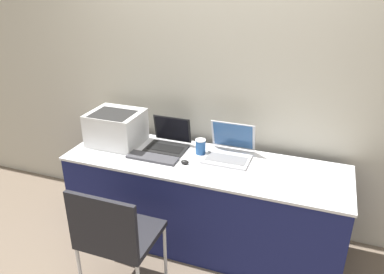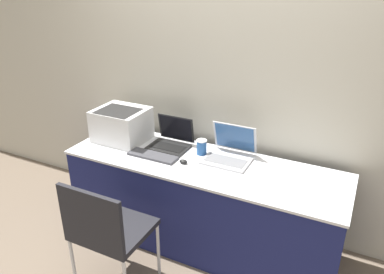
{
  "view_description": "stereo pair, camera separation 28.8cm",
  "coord_description": "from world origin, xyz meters",
  "px_view_note": "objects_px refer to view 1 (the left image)",
  "views": [
    {
      "loc": [
        0.8,
        -2.11,
        2.11
      ],
      "look_at": [
        -0.11,
        0.36,
        0.93
      ],
      "focal_mm": 35.0,
      "sensor_mm": 36.0,
      "label": 1
    },
    {
      "loc": [
        1.07,
        -2.0,
        2.11
      ],
      "look_at": [
        -0.11,
        0.36,
        0.93
      ],
      "focal_mm": 35.0,
      "sensor_mm": 36.0,
      "label": 2
    }
  ],
  "objects_px": {
    "laptop_right": "(229,150)",
    "chair": "(115,233)",
    "coffee_cup": "(201,147)",
    "laptop_left": "(168,141)",
    "printer": "(116,127)",
    "mouse": "(185,162)",
    "external_keyboard": "(152,158)"
  },
  "relations": [
    {
      "from": "laptop_right",
      "to": "chair",
      "type": "xyz_separation_m",
      "value": [
        -0.51,
        -0.92,
        -0.27
      ]
    },
    {
      "from": "coffee_cup",
      "to": "laptop_left",
      "type": "bearing_deg",
      "value": 176.33
    },
    {
      "from": "coffee_cup",
      "to": "laptop_right",
      "type": "bearing_deg",
      "value": 5.16
    },
    {
      "from": "printer",
      "to": "laptop_left",
      "type": "height_order",
      "value": "printer"
    },
    {
      "from": "printer",
      "to": "laptop_right",
      "type": "height_order",
      "value": "printer"
    },
    {
      "from": "laptop_left",
      "to": "coffee_cup",
      "type": "bearing_deg",
      "value": -3.67
    },
    {
      "from": "laptop_right",
      "to": "mouse",
      "type": "distance_m",
      "value": 0.37
    },
    {
      "from": "laptop_right",
      "to": "mouse",
      "type": "bearing_deg",
      "value": -140.97
    },
    {
      "from": "laptop_right",
      "to": "external_keyboard",
      "type": "distance_m",
      "value": 0.61
    },
    {
      "from": "laptop_right",
      "to": "chair",
      "type": "distance_m",
      "value": 1.08
    },
    {
      "from": "printer",
      "to": "chair",
      "type": "height_order",
      "value": "printer"
    },
    {
      "from": "mouse",
      "to": "laptop_right",
      "type": "bearing_deg",
      "value": 39.03
    },
    {
      "from": "external_keyboard",
      "to": "mouse",
      "type": "relative_size",
      "value": 6.36
    },
    {
      "from": "external_keyboard",
      "to": "chair",
      "type": "height_order",
      "value": "chair"
    },
    {
      "from": "external_keyboard",
      "to": "chair",
      "type": "xyz_separation_m",
      "value": [
        0.05,
        -0.67,
        -0.22
      ]
    },
    {
      "from": "printer",
      "to": "laptop_left",
      "type": "relative_size",
      "value": 1.29
    },
    {
      "from": "external_keyboard",
      "to": "laptop_left",
      "type": "bearing_deg",
      "value": 81.99
    },
    {
      "from": "laptop_right",
      "to": "chair",
      "type": "bearing_deg",
      "value": -119.0
    },
    {
      "from": "printer",
      "to": "chair",
      "type": "xyz_separation_m",
      "value": [
        0.46,
        -0.84,
        -0.36
      ]
    },
    {
      "from": "coffee_cup",
      "to": "chair",
      "type": "height_order",
      "value": "chair"
    },
    {
      "from": "laptop_right",
      "to": "coffee_cup",
      "type": "xyz_separation_m",
      "value": [
        -0.23,
        -0.02,
        0.0
      ]
    },
    {
      "from": "mouse",
      "to": "laptop_left",
      "type": "bearing_deg",
      "value": 135.79
    },
    {
      "from": "printer",
      "to": "coffee_cup",
      "type": "distance_m",
      "value": 0.74
    },
    {
      "from": "coffee_cup",
      "to": "mouse",
      "type": "distance_m",
      "value": 0.22
    },
    {
      "from": "laptop_left",
      "to": "chair",
      "type": "relative_size",
      "value": 0.37
    },
    {
      "from": "coffee_cup",
      "to": "chair",
      "type": "relative_size",
      "value": 0.14
    },
    {
      "from": "printer",
      "to": "laptop_left",
      "type": "bearing_deg",
      "value": 9.62
    },
    {
      "from": "laptop_right",
      "to": "printer",
      "type": "bearing_deg",
      "value": -175.4
    },
    {
      "from": "laptop_left",
      "to": "mouse",
      "type": "xyz_separation_m",
      "value": [
        0.24,
        -0.23,
        -0.04
      ]
    },
    {
      "from": "laptop_right",
      "to": "external_keyboard",
      "type": "xyz_separation_m",
      "value": [
        -0.56,
        -0.24,
        -0.05
      ]
    },
    {
      "from": "printer",
      "to": "coffee_cup",
      "type": "height_order",
      "value": "printer"
    },
    {
      "from": "coffee_cup",
      "to": "external_keyboard",
      "type": "bearing_deg",
      "value": -145.61
    }
  ]
}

